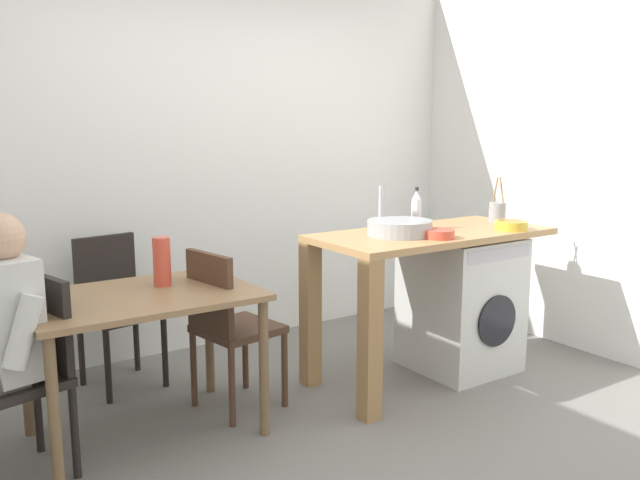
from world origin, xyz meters
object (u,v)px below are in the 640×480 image
(chair_person_seat, at_px, (28,366))
(washing_machine, at_px, (460,303))
(chair_opposite, at_px, (227,321))
(chair_spare_by_wall, at_px, (115,302))
(mixing_bowl, at_px, (439,233))
(utensil_crock, at_px, (497,212))
(dining_table, at_px, (142,313))
(bottle_tall_green, at_px, (416,210))
(vase, at_px, (162,262))
(colander, at_px, (511,225))

(chair_person_seat, distance_m, washing_machine, 2.57)
(chair_opposite, bearing_deg, chair_spare_by_wall, -162.16)
(mixing_bowl, distance_m, utensil_crock, 0.81)
(dining_table, relative_size, bottle_tall_green, 4.20)
(chair_opposite, bearing_deg, washing_machine, 71.31)
(chair_spare_by_wall, relative_size, utensil_crock, 3.00)
(dining_table, xyz_separation_m, mixing_bowl, (1.61, -0.40, 0.30))
(mixing_bowl, bearing_deg, chair_spare_by_wall, 142.45)
(dining_table, height_order, vase, vase)
(chair_opposite, relative_size, mixing_bowl, 4.99)
(chair_person_seat, xyz_separation_m, mixing_bowl, (2.16, -0.31, 0.44))
(chair_person_seat, height_order, chair_opposite, same)
(dining_table, distance_m, chair_spare_by_wall, 0.79)
(utensil_crock, distance_m, colander, 0.33)
(washing_machine, bearing_deg, chair_opposite, 171.28)
(washing_machine, xyz_separation_m, utensil_crock, (0.37, 0.05, 0.56))
(colander, height_order, vase, vase)
(washing_machine, relative_size, bottle_tall_green, 3.28)
(utensil_crock, xyz_separation_m, colander, (-0.18, -0.27, -0.04))
(utensil_crock, bearing_deg, chair_opposite, 174.49)
(chair_spare_by_wall, bearing_deg, utensil_crock, 149.10)
(chair_opposite, bearing_deg, colander, 65.30)
(washing_machine, height_order, vase, vase)
(chair_opposite, height_order, mixing_bowl, mixing_bowl)
(bottle_tall_green, xyz_separation_m, mixing_bowl, (-0.11, -0.32, -0.09))
(chair_opposite, height_order, chair_spare_by_wall, same)
(utensil_crock, height_order, colander, utensil_crock)
(chair_opposite, relative_size, chair_spare_by_wall, 1.00)
(washing_machine, height_order, colander, colander)
(chair_person_seat, distance_m, vase, 0.81)
(vase, bearing_deg, mixing_bowl, -18.78)
(dining_table, bearing_deg, colander, -10.71)
(chair_opposite, xyz_separation_m, colander, (1.73, -0.45, 0.44))
(dining_table, height_order, chair_person_seat, chair_person_seat)
(utensil_crock, bearing_deg, vase, 173.70)
(utensil_crock, relative_size, vase, 1.18)
(chair_opposite, distance_m, washing_machine, 1.56)
(chair_person_seat, relative_size, utensil_crock, 3.00)
(chair_person_seat, bearing_deg, chair_spare_by_wall, -50.63)
(colander, bearing_deg, chair_opposite, 165.27)
(chair_spare_by_wall, xyz_separation_m, bottle_tall_green, (1.64, -0.85, 0.53))
(dining_table, bearing_deg, mixing_bowl, -13.83)
(bottle_tall_green, relative_size, vase, 1.03)
(chair_spare_by_wall, height_order, vase, vase)
(chair_spare_by_wall, height_order, bottle_tall_green, bottle_tall_green)
(chair_spare_by_wall, xyz_separation_m, utensil_crock, (2.29, -0.92, 0.48))
(washing_machine, distance_m, bottle_tall_green, 0.68)
(dining_table, xyz_separation_m, chair_spare_by_wall, (0.09, 0.77, -0.14))
(colander, distance_m, vase, 2.12)
(chair_spare_by_wall, height_order, colander, colander)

